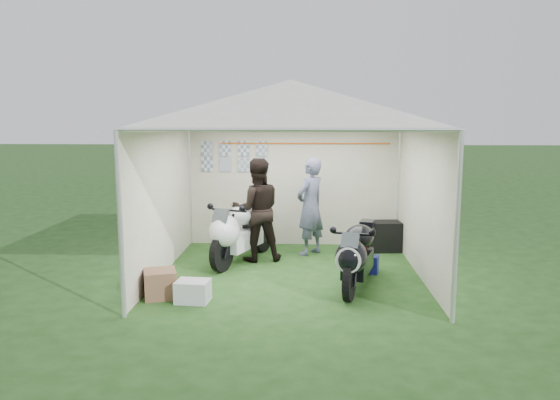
% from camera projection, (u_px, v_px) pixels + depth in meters
% --- Properties ---
extents(ground, '(80.00, 80.00, 0.00)m').
position_uv_depth(ground, '(290.00, 273.00, 8.61)').
color(ground, '#1D4215').
rests_on(ground, ground).
extents(canopy_tent, '(5.66, 5.66, 3.00)m').
position_uv_depth(canopy_tent, '(291.00, 108.00, 8.26)').
color(canopy_tent, silver).
rests_on(canopy_tent, ground).
extents(motorcycle_white, '(1.01, 1.98, 1.02)m').
position_uv_depth(motorcycle_white, '(240.00, 230.00, 9.17)').
color(motorcycle_white, black).
rests_on(motorcycle_white, ground).
extents(motorcycle_black, '(0.77, 1.86, 0.93)m').
position_uv_depth(motorcycle_black, '(357.00, 253.00, 7.77)').
color(motorcycle_black, black).
rests_on(motorcycle_black, ground).
extents(paddock_stand, '(0.42, 0.32, 0.28)m').
position_uv_depth(paddock_stand, '(366.00, 264.00, 8.63)').
color(paddock_stand, '#282BCA').
rests_on(paddock_stand, ground).
extents(person_dark_jacket, '(0.98, 0.84, 1.76)m').
position_uv_depth(person_dark_jacket, '(257.00, 210.00, 9.27)').
color(person_dark_jacket, black).
rests_on(person_dark_jacket, ground).
extents(person_blue_jacket, '(0.72, 0.75, 1.74)m').
position_uv_depth(person_blue_jacket, '(310.00, 206.00, 9.68)').
color(person_blue_jacket, slate).
rests_on(person_blue_jacket, ground).
extents(equipment_box, '(0.58, 0.48, 0.55)m').
position_uv_depth(equipment_box, '(385.00, 236.00, 10.03)').
color(equipment_box, black).
rests_on(equipment_box, ground).
extents(crate_0, '(0.47, 0.38, 0.29)m').
position_uv_depth(crate_0, '(193.00, 291.00, 7.27)').
color(crate_0, silver).
rests_on(crate_0, ground).
extents(crate_1, '(0.53, 0.53, 0.38)m').
position_uv_depth(crate_1, '(160.00, 284.00, 7.45)').
color(crate_1, brown).
rests_on(crate_1, ground).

